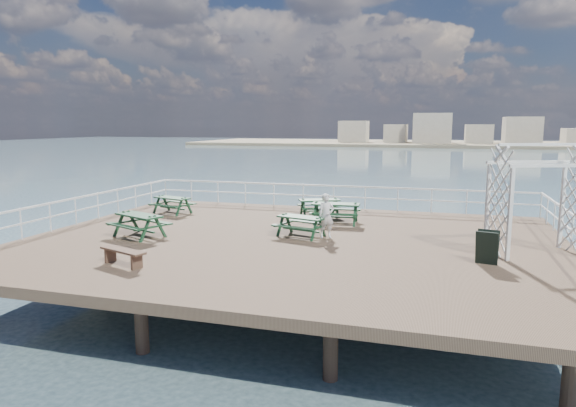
# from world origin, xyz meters

# --- Properties ---
(ground) EXTENTS (18.00, 14.00, 0.30)m
(ground) POSITION_xyz_m (0.00, 0.00, -0.15)
(ground) COLOR brown
(ground) RESTS_ON ground
(sea_backdrop) EXTENTS (300.00, 300.00, 9.20)m
(sea_backdrop) POSITION_xyz_m (12.54, 134.07, -0.51)
(sea_backdrop) COLOR #38535F
(sea_backdrop) RESTS_ON ground
(railing) EXTENTS (17.77, 13.76, 1.10)m
(railing) POSITION_xyz_m (-0.07, 2.57, 0.87)
(railing) COLOR white
(railing) RESTS_ON ground
(picnic_table_a) EXTENTS (1.98, 1.76, 0.81)m
(picnic_table_a) POSITION_xyz_m (-6.56, 3.45, 0.52)
(picnic_table_a) COLOR #153A22
(picnic_table_a) RESTS_ON ground
(picnic_table_b) EXTENTS (1.98, 1.64, 0.91)m
(picnic_table_b) POSITION_xyz_m (0.83, 3.23, 0.58)
(picnic_table_b) COLOR #153A22
(picnic_table_b) RESTS_ON ground
(picnic_table_c) EXTENTS (2.14, 1.98, 0.83)m
(picnic_table_c) POSITION_xyz_m (-0.15, 4.59, 0.53)
(picnic_table_c) COLOR #153A22
(picnic_table_c) RESTS_ON ground
(picnic_table_d) EXTENTS (2.28, 2.08, 0.90)m
(picnic_table_d) POSITION_xyz_m (-5.27, -1.16, 0.58)
(picnic_table_d) COLOR #153A22
(picnic_table_d) RESTS_ON ground
(picnic_table_e) EXTENTS (1.97, 1.75, 0.81)m
(picnic_table_e) POSITION_xyz_m (0.15, 0.51, 0.52)
(picnic_table_e) COLOR #153A22
(picnic_table_e) RESTS_ON ground
(flat_bench_far) EXTENTS (1.63, 0.91, 0.46)m
(flat_bench_far) POSITION_xyz_m (-3.63, -4.54, 0.34)
(flat_bench_far) COLOR brown
(flat_bench_far) RESTS_ON ground
(trellis_arbor) EXTENTS (3.04, 2.35, 3.35)m
(trellis_arbor) POSITION_xyz_m (7.60, 0.21, 1.49)
(trellis_arbor) COLOR white
(trellis_arbor) RESTS_ON ground
(sandwich_board) EXTENTS (0.67, 0.56, 0.98)m
(sandwich_board) POSITION_xyz_m (6.11, -1.48, 0.48)
(sandwich_board) COLOR black
(sandwich_board) RESTS_ON ground
(person) EXTENTS (0.67, 0.58, 1.54)m
(person) POSITION_xyz_m (1.03, 0.58, 0.77)
(person) COLOR silver
(person) RESTS_ON ground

